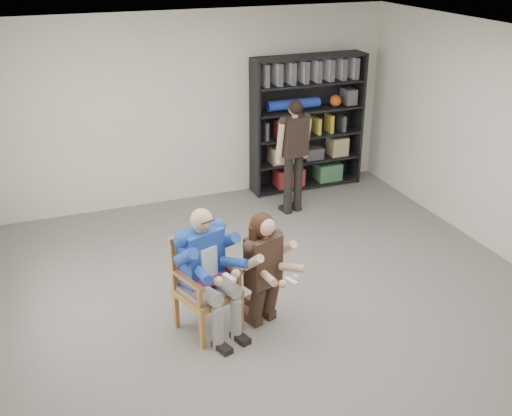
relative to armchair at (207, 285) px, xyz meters
name	(u,v)px	position (x,y,z in m)	size (l,w,h in m)	color
room_shell	(297,196)	(0.91, -0.12, 0.88)	(6.00, 7.00, 2.80)	silver
floor	(294,316)	(0.91, -0.12, -0.52)	(6.00, 7.00, 0.01)	slate
armchair	(207,285)	(0.00, 0.00, 0.00)	(0.61, 0.58, 1.04)	#AB6234
seated_man	(207,272)	(0.00, 0.00, 0.16)	(0.58, 0.81, 1.36)	#143299
kneeling_woman	(265,272)	(0.58, -0.12, 0.10)	(0.52, 0.84, 1.24)	#37241D
bookshelf	(308,124)	(2.61, 3.16, 0.53)	(1.80, 0.38, 2.10)	black
standing_man	(294,158)	(2.01, 2.33, 0.32)	(0.52, 0.29, 1.68)	black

